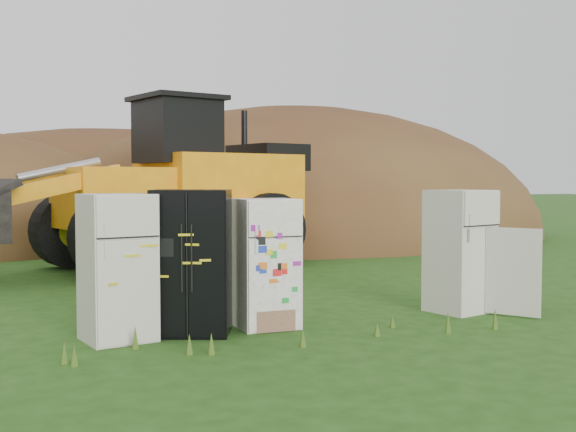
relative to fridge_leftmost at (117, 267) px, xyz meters
The scene contains 8 objects.
ground 2.52m from the fridge_leftmost, ahead, with size 120.00×120.00×0.00m, color #214612.
fridge_leftmost is the anchor object (origin of this frame).
fridge_black_side 0.89m from the fridge_leftmost, ahead, with size 0.91×0.72×1.74m, color black, non-canonical shape.
fridge_sticker 1.85m from the fridge_leftmost, ahead, with size 0.72×0.67×1.62m, color white, non-canonical shape.
fridge_open_door 4.74m from the fridge_leftmost, ahead, with size 0.78×0.72×1.71m, color silver, non-canonical shape.
wheel_loader 6.60m from the fridge_leftmost, 77.88° to the left, with size 7.44×3.02×3.60m, color orange, non-canonical shape.
dirt_mound_right 14.59m from the fridge_leftmost, 58.90° to the left, with size 16.27×11.93×8.21m, color #492617.
dirt_mound_back 18.45m from the fridge_leftmost, 82.33° to the left, with size 18.68×12.45×7.33m, color #492617.
Camera 1 is at (-3.61, -8.43, 1.88)m, focal length 45.00 mm.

